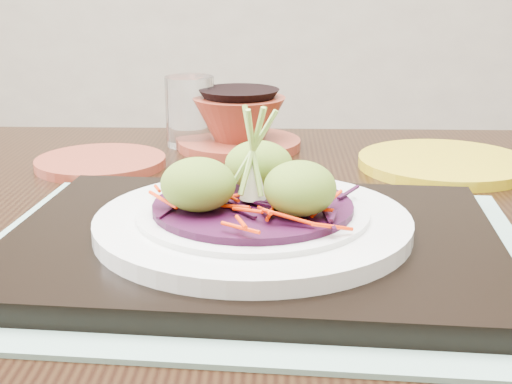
# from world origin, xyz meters

# --- Properties ---
(dining_table) EXTENTS (1.39, 0.99, 0.82)m
(dining_table) POSITION_xyz_m (0.05, -0.06, 0.71)
(dining_table) COLOR black
(dining_table) RESTS_ON ground
(placemat) EXTENTS (0.47, 0.37, 0.00)m
(placemat) POSITION_xyz_m (0.05, -0.14, 0.82)
(placemat) COLOR #80A590
(placemat) RESTS_ON dining_table
(serving_tray) EXTENTS (0.41, 0.31, 0.02)m
(serving_tray) POSITION_xyz_m (0.05, -0.14, 0.83)
(serving_tray) COLOR black
(serving_tray) RESTS_ON placemat
(white_plate) EXTENTS (0.26, 0.26, 0.02)m
(white_plate) POSITION_xyz_m (0.05, -0.14, 0.85)
(white_plate) COLOR silver
(white_plate) RESTS_ON serving_tray
(cabbage_bed) EXTENTS (0.16, 0.16, 0.01)m
(cabbage_bed) POSITION_xyz_m (0.05, -0.14, 0.86)
(cabbage_bed) COLOR #370B2A
(cabbage_bed) RESTS_ON white_plate
(carrot_julienne) EXTENTS (0.20, 0.20, 0.01)m
(carrot_julienne) POSITION_xyz_m (0.05, -0.14, 0.87)
(carrot_julienne) COLOR red
(carrot_julienne) RESTS_ON cabbage_bed
(guacamole_scoops) EXTENTS (0.14, 0.13, 0.04)m
(guacamole_scoops) POSITION_xyz_m (0.05, -0.14, 0.88)
(guacamole_scoops) COLOR #5D7523
(guacamole_scoops) RESTS_ON cabbage_bed
(scallion_garnish) EXTENTS (0.06, 0.06, 0.09)m
(scallion_garnish) POSITION_xyz_m (0.05, -0.14, 0.90)
(scallion_garnish) COLOR #89B649
(scallion_garnish) RESTS_ON cabbage_bed
(terracotta_side_plate) EXTENTS (0.20, 0.20, 0.01)m
(terracotta_side_plate) POSITION_xyz_m (-0.17, 0.12, 0.82)
(terracotta_side_plate) COLOR maroon
(terracotta_side_plate) RESTS_ON dining_table
(water_glass) EXTENTS (0.08, 0.08, 0.09)m
(water_glass) POSITION_xyz_m (-0.09, 0.25, 0.86)
(water_glass) COLOR white
(water_glass) RESTS_ON dining_table
(terracotta_bowl_set) EXTENTS (0.18, 0.18, 0.07)m
(terracotta_bowl_set) POSITION_xyz_m (-0.02, 0.24, 0.85)
(terracotta_bowl_set) COLOR maroon
(terracotta_bowl_set) RESTS_ON dining_table
(yellow_plate) EXTENTS (0.23, 0.23, 0.01)m
(yellow_plate) POSITION_xyz_m (0.24, 0.17, 0.82)
(yellow_plate) COLOR #B59A14
(yellow_plate) RESTS_ON dining_table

